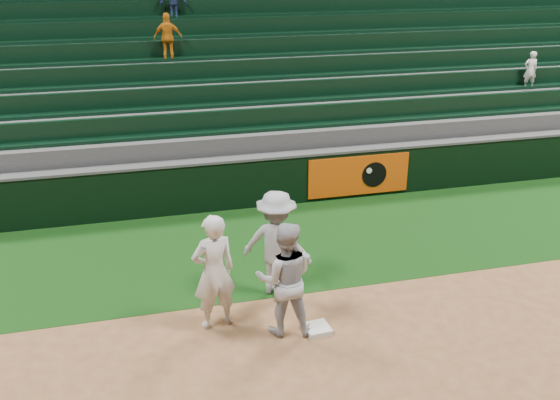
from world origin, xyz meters
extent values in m
plane|color=brown|center=(0.00, 0.00, 0.00)|extent=(70.00, 70.00, 0.00)
cube|color=black|center=(0.00, 3.00, 0.00)|extent=(36.00, 4.20, 0.01)
cube|color=silver|center=(0.27, -0.29, 0.05)|extent=(0.43, 0.43, 0.09)
imported|color=silver|center=(-1.31, 0.32, 1.00)|extent=(0.82, 0.63, 2.00)
imported|color=#ACAEB7|center=(-0.25, -0.14, 0.97)|extent=(1.07, 0.92, 1.94)
imported|color=#9FA3AD|center=(-0.08, 1.10, 0.99)|extent=(1.46, 1.28, 1.96)
cube|color=black|center=(0.00, 5.20, 0.60)|extent=(36.00, 0.35, 1.20)
cube|color=#D84C0A|center=(3.00, 5.01, 0.60)|extent=(2.60, 0.05, 1.00)
cylinder|color=black|center=(3.40, 4.98, 0.60)|extent=(0.64, 0.02, 0.64)
cylinder|color=white|center=(3.25, 4.96, 0.72)|extent=(0.14, 0.02, 0.14)
cube|color=#424244|center=(0.00, 5.20, 1.22)|extent=(36.00, 0.40, 0.06)
cube|color=#39393C|center=(0.00, 5.92, 0.82)|extent=(36.00, 0.85, 1.65)
cube|color=black|center=(0.00, 6.18, 1.90)|extent=(36.00, 0.14, 0.50)
cube|color=black|center=(0.00, 6.01, 1.69)|extent=(36.00, 0.45, 0.08)
cube|color=#39393C|center=(0.00, 6.78, 1.05)|extent=(36.00, 0.85, 2.10)
cube|color=black|center=(0.00, 7.03, 2.35)|extent=(36.00, 0.14, 0.50)
cube|color=black|center=(0.00, 6.86, 2.14)|extent=(36.00, 0.45, 0.08)
cube|color=#39393C|center=(0.00, 7.62, 1.27)|extent=(36.00, 0.85, 2.55)
cube|color=black|center=(0.00, 7.88, 2.80)|extent=(36.00, 0.14, 0.50)
cube|color=black|center=(0.00, 7.71, 2.59)|extent=(36.00, 0.45, 0.08)
cube|color=#39393C|center=(0.00, 8.47, 1.50)|extent=(36.00, 0.85, 3.00)
cube|color=black|center=(0.00, 8.73, 3.25)|extent=(36.00, 0.14, 0.50)
cube|color=black|center=(0.00, 8.56, 3.04)|extent=(36.00, 0.45, 0.08)
cube|color=#39393C|center=(0.00, 9.32, 1.73)|extent=(36.00, 0.85, 3.45)
cube|color=black|center=(0.00, 9.58, 3.70)|extent=(36.00, 0.14, 0.50)
cube|color=black|center=(0.00, 9.41, 3.49)|extent=(36.00, 0.45, 0.08)
cube|color=#39393C|center=(0.00, 10.18, 1.95)|extent=(36.00, 0.85, 3.90)
cube|color=black|center=(0.00, 10.43, 4.15)|extent=(36.00, 0.14, 0.50)
cube|color=black|center=(0.00, 10.26, 3.94)|extent=(36.00, 0.45, 0.08)
cube|color=#39393C|center=(0.00, 11.02, 2.17)|extent=(36.00, 0.85, 4.35)
imported|color=orange|center=(-1.17, 8.43, 3.63)|extent=(0.76, 0.37, 1.25)
imported|color=silver|center=(8.68, 6.73, 2.62)|extent=(0.42, 0.31, 1.05)
camera|label=1|loc=(-2.47, -8.52, 5.89)|focal=40.00mm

